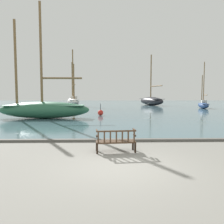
# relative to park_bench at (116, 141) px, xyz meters

# --- Properties ---
(ground_plane) EXTENTS (160.00, 160.00, 0.00)m
(ground_plane) POSITION_rel_park_bench_xyz_m (0.10, -1.79, -0.47)
(ground_plane) COLOR gray
(harbor_water) EXTENTS (100.00, 80.00, 0.08)m
(harbor_water) POSITION_rel_park_bench_xyz_m (0.10, 42.21, -0.43)
(harbor_water) COLOR #476670
(harbor_water) RESTS_ON ground
(quay_edge_kerb) EXTENTS (40.00, 0.30, 0.12)m
(quay_edge_kerb) POSITION_rel_park_bench_xyz_m (0.10, 2.06, -0.41)
(quay_edge_kerb) COLOR #5B5954
(quay_edge_kerb) RESTS_ON ground
(park_bench) EXTENTS (1.64, 0.66, 0.92)m
(park_bench) POSITION_rel_park_bench_xyz_m (0.00, 0.00, 0.00)
(park_bench) COLOR black
(park_bench) RESTS_ON ground
(sailboat_far_port) EXTENTS (4.43, 10.07, 12.20)m
(sailboat_far_port) POSITION_rel_park_bench_xyz_m (-7.77, 39.84, 0.71)
(sailboat_far_port) COLOR silver
(sailboat_far_port) RESTS_ON harbor_water
(sailboat_mid_starboard) EXTENTS (2.60, 5.48, 7.82)m
(sailboat_mid_starboard) POSITION_rel_park_bench_xyz_m (16.07, 27.90, 0.26)
(sailboat_mid_starboard) COLOR navy
(sailboat_mid_starboard) RESTS_ON harbor_water
(sailboat_centre_channel) EXTENTS (8.67, 2.55, 10.93)m
(sailboat_centre_channel) POSITION_rel_park_bench_xyz_m (-6.39, 12.39, 0.57)
(sailboat_centre_channel) COLOR #2D6647
(sailboat_centre_channel) RESTS_ON harbor_water
(sailboat_nearest_starboard) EXTENTS (4.96, 10.17, 11.06)m
(sailboat_nearest_starboard) POSITION_rel_park_bench_xyz_m (9.48, 39.33, 0.62)
(sailboat_nearest_starboard) COLOR black
(sailboat_nearest_starboard) RESTS_ON harbor_water
(channel_buoy) EXTENTS (0.61, 0.61, 1.31)m
(channel_buoy) POSITION_rel_park_bench_xyz_m (-1.04, 15.12, -0.08)
(channel_buoy) COLOR red
(channel_buoy) RESTS_ON harbor_water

